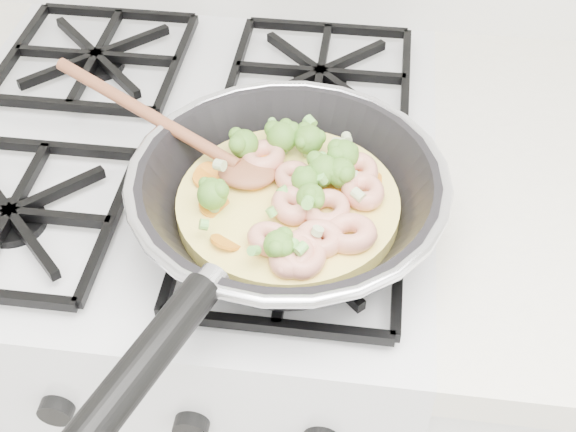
# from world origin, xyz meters

# --- Properties ---
(stove) EXTENTS (0.60, 0.60, 0.92)m
(stove) POSITION_xyz_m (0.00, 1.70, 0.46)
(stove) COLOR white
(stove) RESTS_ON ground
(skillet) EXTENTS (0.44, 0.49, 0.09)m
(skillet) POSITION_xyz_m (0.14, 1.57, 0.96)
(skillet) COLOR black
(skillet) RESTS_ON stove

